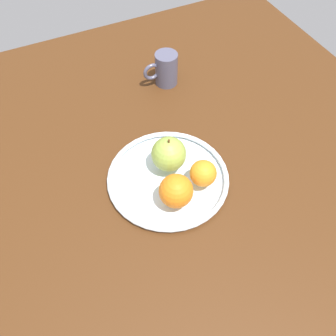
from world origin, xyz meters
TOP-DOWN VIEW (x-y plane):
  - ground_plane at (0.00, 0.00)cm, footprint 134.97×134.97cm
  - fruit_bowl at (0.00, 0.00)cm, footprint 28.37×28.37cm
  - apple at (-1.53, -2.82)cm, footprint 8.10×8.10cm
  - orange_center at (-6.42, 4.71)cm, footprint 6.10×6.10cm
  - orange_back_left at (1.31, 6.75)cm, footprint 7.46×7.46cm
  - ambient_mug at (-14.31, -31.94)cm, footprint 10.21×6.42cm

SIDE VIEW (x-z plane):
  - ground_plane at x=0.00cm, z-range -4.00..0.00cm
  - fruit_bowl at x=0.00cm, z-range 0.02..1.82cm
  - ambient_mug at x=-14.31cm, z-range 0.03..9.57cm
  - orange_center at x=-6.42cm, z-range 1.80..7.90cm
  - orange_back_left at x=1.31cm, z-range 1.80..9.26cm
  - apple at x=-1.53cm, z-range 1.40..10.30cm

